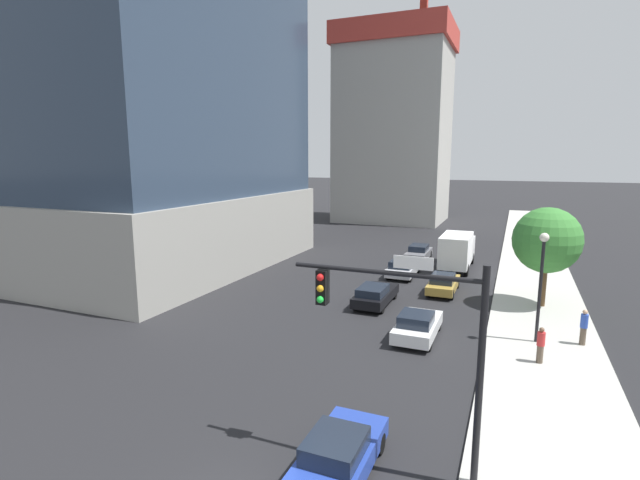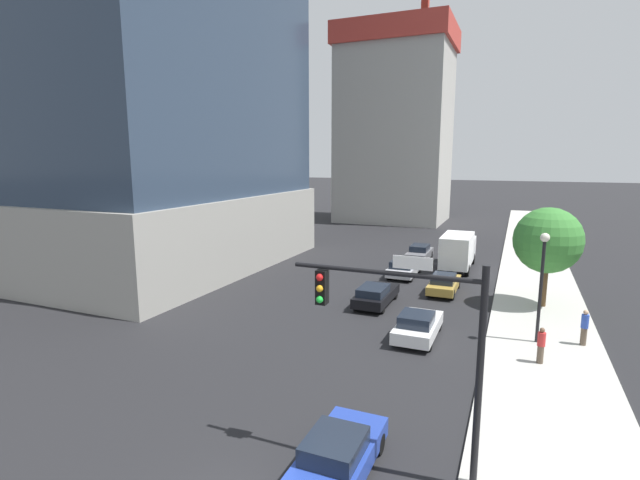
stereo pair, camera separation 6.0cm
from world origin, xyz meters
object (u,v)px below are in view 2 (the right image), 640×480
Objects in this scene: car_black at (376,295)px; pedestrian_blue_shirt at (584,327)px; street_tree at (548,240)px; box_truck at (458,250)px; street_lamp at (542,271)px; car_silver at (404,268)px; construction_building at (395,117)px; car_white at (418,326)px; car_blue at (338,454)px; pedestrian_red_shirt at (541,345)px; car_gray at (419,253)px; traffic_light_pole at (409,325)px; car_gold at (444,283)px.

car_black is 11.57m from pedestrian_blue_shirt.
street_tree is 0.88× the size of box_truck.
street_lamp is at bearing -167.86° from pedestrian_blue_shirt.
construction_building is at bearing 105.71° from car_silver.
street_tree is 10.67m from car_white.
car_black is 1.13× the size of car_blue.
pedestrian_red_shirt is (-0.45, -9.09, -3.28)m from street_tree.
car_silver is 1.00× the size of car_white.
construction_building reaches higher than car_gray.
traffic_light_pole is 4.31m from car_blue.
street_tree is (4.41, 18.48, -0.26)m from traffic_light_pole.
box_truck reaches higher than car_gray.
car_white is at bearing -79.13° from car_gray.
car_gray is (-9.71, 10.62, -3.53)m from street_tree.
pedestrian_blue_shirt is (7.71, 1.96, 0.37)m from car_white.
car_gold is 0.64× the size of box_truck.
car_blue is 11.84m from pedestrian_red_shirt.
construction_building is at bearing 102.81° from car_black.
box_truck is at bearing 110.57° from street_lamp.
car_gray reaches higher than car_silver.
street_lamp is 14.53m from car_silver.
traffic_light_pole reaches higher than car_silver.
traffic_light_pole reaches higher than street_tree.
pedestrian_blue_shirt is (7.71, -7.05, 0.38)m from car_gold.
construction_building is 34.13m from box_truck.
car_blue is at bearing -81.49° from car_silver.
traffic_light_pole is 11.31m from car_white.
traffic_light_pole is at bearing -103.43° from street_tree.
car_blue is 28.02m from box_truck.
car_silver is 4.88m from car_gold.
car_black is at bearing 128.15° from car_white.
pedestrian_red_shirt is at bearing -11.10° from car_white.
car_gray is (-9.19, 17.07, -3.04)m from street_lamp.
street_lamp is 0.90× the size of street_tree.
car_blue is at bearing -90.00° from car_white.
car_white is at bearing -164.95° from street_lamp.
box_truck is at bearing 90.00° from car_white.
street_lamp reaches higher than pedestrian_red_shirt.
car_white reaches higher than car_gray.
car_gold is at bearing 170.42° from street_tree.
construction_building is at bearing 102.73° from car_blue.
car_white is (12.81, -45.18, -14.35)m from construction_building.
street_lamp is at bearing 91.37° from pedestrian_red_shirt.
construction_building is 59.86m from car_blue.
car_white is at bearing -74.17° from construction_building.
box_truck is (-1.72, 27.00, -2.83)m from traffic_light_pole.
traffic_light_pole is 10.79m from pedestrian_red_shirt.
car_blue is (12.81, -56.68, -14.35)m from construction_building.
construction_building is at bearing 105.83° from car_white.
traffic_light_pole is 27.21m from box_truck.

